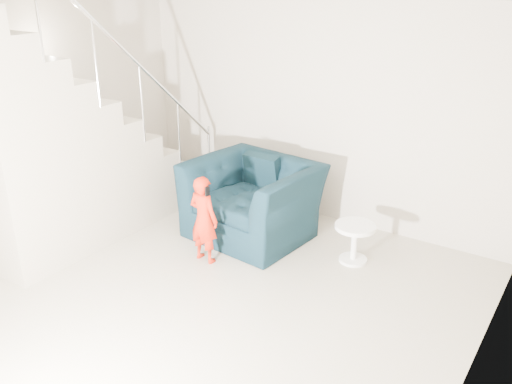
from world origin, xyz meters
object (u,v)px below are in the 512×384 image
armchair (253,200)px  staircase (67,162)px  side_table (355,237)px  toddler (204,219)px

armchair → staircase: bearing=-138.7°
side_table → armchair: bearing=-176.9°
toddler → staircase: staircase is taller
side_table → staircase: 3.33m
side_table → staircase: bearing=-156.4°
staircase → toddler: bearing=14.7°
toddler → staircase: size_ratio=0.27×
toddler → staircase: 1.74m
staircase → side_table: bearing=23.6°
armchair → side_table: size_ratio=3.14×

